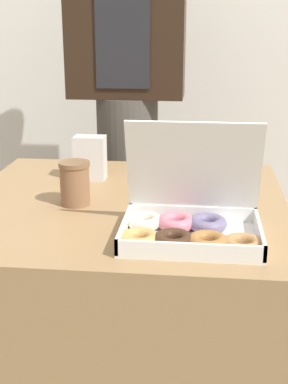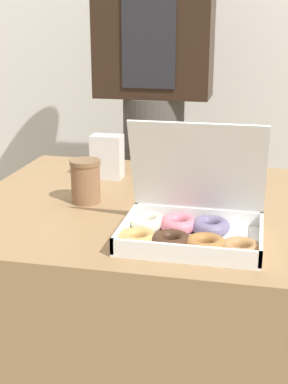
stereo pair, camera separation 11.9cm
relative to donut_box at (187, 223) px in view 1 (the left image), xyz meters
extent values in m
cube|color=#99754C|center=(-0.18, 0.24, -0.39)|extent=(0.91, 0.87, 0.70)
cube|color=white|center=(0.01, -0.01, -0.04)|extent=(0.32, 0.24, 0.01)
cube|color=white|center=(-0.14, -0.01, -0.02)|extent=(0.01, 0.24, 0.04)
cube|color=white|center=(0.17, -0.01, -0.02)|extent=(0.01, 0.24, 0.04)
cube|color=white|center=(0.01, -0.12, -0.02)|extent=(0.32, 0.01, 0.04)
cube|color=white|center=(0.01, 0.11, -0.02)|extent=(0.32, 0.01, 0.04)
cube|color=white|center=(0.01, 0.07, 0.12)|extent=(0.32, 0.08, 0.23)
torus|color=tan|center=(-0.10, -0.06, -0.02)|extent=(0.10, 0.10, 0.03)
torus|color=silver|center=(-0.10, 0.05, -0.02)|extent=(0.12, 0.12, 0.03)
torus|color=#422819|center=(-0.03, -0.06, -0.02)|extent=(0.13, 0.13, 0.03)
torus|color=pink|center=(-0.03, 0.05, -0.02)|extent=(0.10, 0.10, 0.03)
torus|color=#A87038|center=(0.05, -0.06, -0.02)|extent=(0.13, 0.13, 0.03)
torus|color=slate|center=(0.05, 0.05, -0.02)|extent=(0.11, 0.11, 0.03)
torus|color=#B27F4C|center=(0.12, -0.06, -0.02)|extent=(0.12, 0.12, 0.03)
cylinder|color=#8C6042|center=(-0.31, 0.21, 0.02)|extent=(0.08, 0.08, 0.11)
cylinder|color=brown|center=(-0.31, 0.21, 0.08)|extent=(0.08, 0.08, 0.01)
cube|color=silver|center=(-0.32, 0.45, 0.03)|extent=(0.10, 0.06, 0.14)
cylinder|color=#4C4742|center=(-0.28, 0.99, -0.30)|extent=(0.25, 0.25, 0.89)
cube|color=black|center=(-0.28, 0.99, 0.43)|extent=(0.45, 0.20, 0.57)
cube|color=#232328|center=(-0.28, 0.88, 0.38)|extent=(0.20, 0.01, 0.37)
camera|label=1|loc=(0.03, -1.15, 0.45)|focal=50.00mm
camera|label=2|loc=(0.14, -1.13, 0.45)|focal=50.00mm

